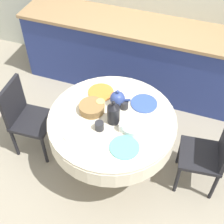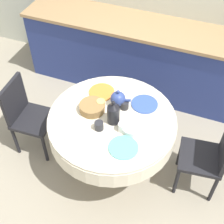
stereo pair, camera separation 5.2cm
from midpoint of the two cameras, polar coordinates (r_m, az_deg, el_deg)
ground_plane at (r=3.48m, az=0.43°, el=-9.39°), size 12.00×12.00×0.00m
kitchen_counter at (r=4.04m, az=7.45°, el=9.55°), size 3.24×0.64×0.94m
dining_table at (r=2.99m, az=0.50°, el=-2.74°), size 1.21×1.21×0.74m
chair_left at (r=3.09m, az=17.94°, el=-7.48°), size 0.44×0.44×0.88m
chair_right at (r=3.39m, az=-14.94°, el=-0.29°), size 0.42×0.42×0.88m
plate_near_left at (r=2.79m, az=-6.00°, el=-3.59°), size 0.26×0.26×0.01m
cup_near_left at (r=2.77m, az=-1.87°, el=-2.52°), size 0.08×0.08×0.08m
plate_near_right at (r=2.67m, az=2.66°, el=-6.50°), size 0.26×0.26×0.01m
cup_near_right at (r=2.76m, az=2.49°, el=-2.78°), size 0.08×0.08×0.08m
plate_far_left at (r=3.13m, az=-1.41°, el=3.66°), size 0.26×0.26×0.01m
cup_far_left at (r=2.96m, az=-1.54°, el=1.46°), size 0.08×0.08×0.08m
plate_far_right at (r=3.03m, az=6.46°, el=1.46°), size 0.26×0.26×0.01m
cup_far_right at (r=2.95m, az=2.81°, el=1.30°), size 0.08×0.08×0.08m
coffee_carafe at (r=2.78m, az=0.78°, el=-0.21°), size 0.11×0.11×0.26m
teapot at (r=2.95m, az=1.62°, el=2.43°), size 0.20×0.15×0.19m
bread_basket at (r=2.93m, az=-3.17°, el=0.85°), size 0.24×0.24×0.08m
fruit_bowl at (r=2.79m, az=4.27°, el=-2.69°), size 0.22×0.22×0.05m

